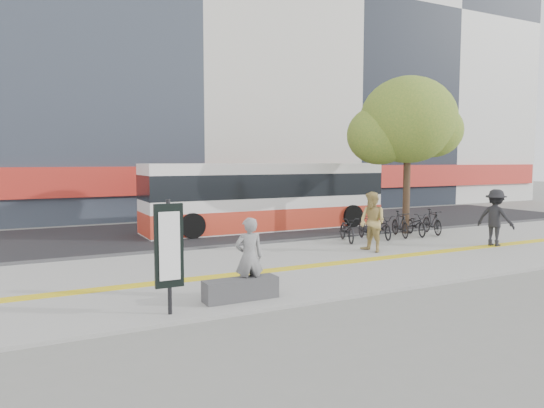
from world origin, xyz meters
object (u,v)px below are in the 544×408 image
seated_woman (249,257)px  signboard (169,247)px  bench (241,289)px  pedestrian_dark (495,218)px  street_tree (406,122)px  pedestrian_tan (372,222)px  bus (267,198)px

seated_woman → signboard: bearing=21.2°
bench → signboard: bearing=-169.2°
signboard → pedestrian_dark: (12.04, 2.49, -0.32)m
signboard → street_tree: bearing=29.1°
bench → signboard: (-1.60, -0.31, 1.06)m
bench → pedestrian_tan: (5.97, 3.19, 0.74)m
signboard → seated_woman: size_ratio=1.28×
bench → pedestrian_dark: (10.44, 2.19, 0.75)m
bench → street_tree: (9.78, 6.02, 4.21)m
bench → bus: (5.44, 9.70, 1.08)m
signboard → bus: (7.04, 10.01, 0.02)m
bench → seated_woman: bearing=27.1°
street_tree → bench: bearing=-148.4°
signboard → seated_woman: bearing=13.2°
street_tree → pedestrian_dark: (0.66, -3.83, -3.46)m
street_tree → pedestrian_tan: bearing=-143.4°
bus → seated_woman: (-5.19, -9.57, -0.44)m
signboard → bus: bus is taller
bus → pedestrian_dark: bus is taller
signboard → pedestrian_tan: signboard is taller
bench → pedestrian_tan: size_ratio=0.83×
bus → pedestrian_tan: size_ratio=5.50×
bench → pedestrian_tan: 6.81m
pedestrian_dark → street_tree: bearing=-6.5°
bench → pedestrian_tan: bearing=28.1°
bench → signboard: size_ratio=0.73×
seated_woman → pedestrian_dark: size_ratio=0.89×
signboard → pedestrian_dark: signboard is taller
bus → pedestrian_dark: 9.03m
bus → street_tree: bearing=-40.3°
signboard → street_tree: (11.38, 6.33, 3.15)m
signboard → seated_woman: signboard is taller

